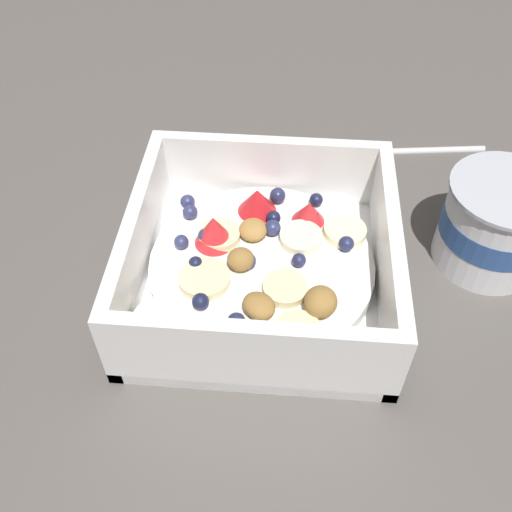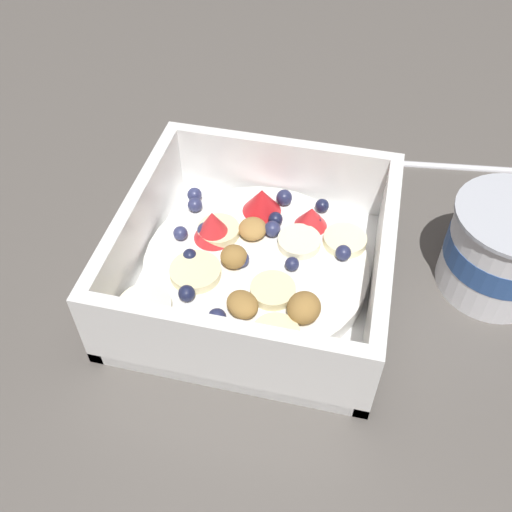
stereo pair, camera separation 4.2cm
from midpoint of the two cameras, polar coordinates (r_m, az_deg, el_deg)
The scene contains 4 objects.
ground_plane at distance 0.45m, azimuth 5.26°, elevation -2.25°, with size 2.40×2.40×0.00m, color #56514C.
fruit_bowl at distance 0.43m, azimuth 2.76°, elevation -0.83°, with size 0.19×0.19×0.07m.
spoon at distance 0.57m, azimuth 14.35°, elevation 9.11°, with size 0.04×0.17×0.01m.
yogurt_cup at distance 0.46m, azimuth 25.64°, elevation 0.47°, with size 0.09×0.09×0.07m.
Camera 2 is at (0.29, 0.05, 0.34)m, focal length 40.58 mm.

